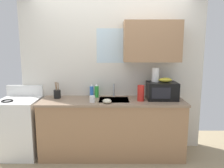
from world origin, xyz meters
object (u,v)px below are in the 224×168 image
object	(u,v)px
banana_bunch	(166,80)
paper_towel_roll	(155,75)
stove_range	(20,127)
utensil_crock	(57,94)
mug_white	(92,99)
microwave	(162,91)
dish_soap_bottle_green	(97,91)
dish_soap_bottle_blue	(92,91)
cereal_canister	(141,93)
small_bowl	(107,101)

from	to	relation	value
banana_bunch	paper_towel_roll	world-z (taller)	paper_towel_roll
stove_range	banana_bunch	xyz separation A→B (m)	(2.28, 0.05, 0.75)
stove_range	utensil_crock	bearing A→B (deg)	11.33
stove_range	utensil_crock	size ratio (longest dim) A/B	4.10
banana_bunch	mug_white	bearing A→B (deg)	-170.35
microwave	banana_bunch	xyz separation A→B (m)	(0.05, 0.00, 0.17)
stove_range	dish_soap_bottle_green	bearing A→B (deg)	8.62
dish_soap_bottle_green	dish_soap_bottle_blue	xyz separation A→B (m)	(-0.08, 0.01, -0.00)
cereal_canister	banana_bunch	bearing A→B (deg)	14.38
stove_range	cereal_canister	xyz separation A→B (m)	(1.89, -0.05, 0.56)
dish_soap_bottle_green	utensil_crock	size ratio (longest dim) A/B	0.84
dish_soap_bottle_blue	utensil_crock	distance (m)	0.55
paper_towel_roll	cereal_canister	world-z (taller)	paper_towel_roll
microwave	dish_soap_bottle_blue	xyz separation A→B (m)	(-1.11, 0.15, -0.03)
stove_range	microwave	world-z (taller)	microwave
cereal_canister	paper_towel_roll	bearing A→B (deg)	32.01
banana_bunch	small_bowl	bearing A→B (deg)	-164.43
paper_towel_roll	dish_soap_bottle_blue	size ratio (longest dim) A/B	1.02
stove_range	small_bowl	world-z (taller)	stove_range
banana_bunch	cereal_canister	xyz separation A→B (m)	(-0.39, -0.10, -0.19)
dish_soap_bottle_green	mug_white	bearing A→B (deg)	-96.99
microwave	small_bowl	distance (m)	0.89
stove_range	mug_white	xyz separation A→B (m)	(1.17, -0.14, 0.49)
microwave	dish_soap_bottle_green	world-z (taller)	microwave
dish_soap_bottle_green	cereal_canister	world-z (taller)	cereal_canister
stove_range	banana_bunch	size ratio (longest dim) A/B	5.40
paper_towel_roll	dish_soap_bottle_green	bearing A→B (deg)	174.68
banana_bunch	dish_soap_bottle_blue	size ratio (longest dim) A/B	0.93
dish_soap_bottle_green	small_bowl	xyz separation A→B (m)	(0.18, -0.39, -0.07)
small_bowl	banana_bunch	bearing A→B (deg)	15.57
microwave	banana_bunch	size ratio (longest dim) A/B	2.30
banana_bunch	utensil_crock	size ratio (longest dim) A/B	0.76
stove_range	paper_towel_roll	size ratio (longest dim) A/B	4.91
microwave	dish_soap_bottle_blue	size ratio (longest dim) A/B	2.13
microwave	utensil_crock	distance (m)	1.66
small_bowl	dish_soap_bottle_blue	bearing A→B (deg)	123.40
dish_soap_bottle_green	banana_bunch	bearing A→B (deg)	-7.21
dish_soap_bottle_blue	mug_white	world-z (taller)	dish_soap_bottle_blue
microwave	dish_soap_bottle_blue	distance (m)	1.12
microwave	dish_soap_bottle_green	size ratio (longest dim) A/B	2.08
paper_towel_roll	mug_white	world-z (taller)	paper_towel_roll
banana_bunch	small_bowl	world-z (taller)	banana_bunch
microwave	utensil_crock	world-z (taller)	microwave
utensil_crock	stove_range	bearing A→B (deg)	-168.67
microwave	mug_white	world-z (taller)	microwave
stove_range	banana_bunch	world-z (taller)	banana_bunch
utensil_crock	small_bowl	bearing A→B (deg)	-21.64
banana_bunch	cereal_canister	size ratio (longest dim) A/B	0.84
microwave	cereal_canister	xyz separation A→B (m)	(-0.34, -0.10, -0.02)
cereal_canister	stove_range	bearing A→B (deg)	178.38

